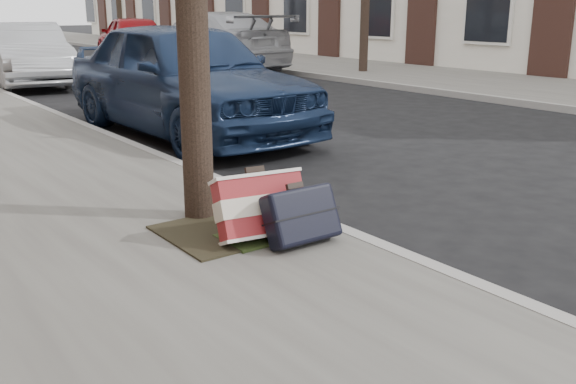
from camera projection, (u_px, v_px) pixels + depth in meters
ground at (527, 237)px, 4.96m from camera, size 120.00×120.00×0.00m
far_sidewalk at (263, 59)px, 20.98m from camera, size 4.00×70.00×0.12m
dirt_patch at (224, 231)px, 4.70m from camera, size 0.85×0.85×0.02m
suitcase_red at (261, 207)px, 4.50m from camera, size 0.68×0.45×0.48m
suitcase_navy at (301, 215)px, 4.42m from camera, size 0.54×0.32×0.42m
car_near_front at (186, 77)px, 8.72m from camera, size 1.95×4.66×1.57m
car_near_mid at (27, 54)px, 14.26m from camera, size 1.94×4.32×1.38m
car_far_front at (210, 42)px, 17.25m from camera, size 2.22×5.45×1.58m
car_far_back at (131, 37)px, 21.24m from camera, size 2.51×4.53×1.46m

